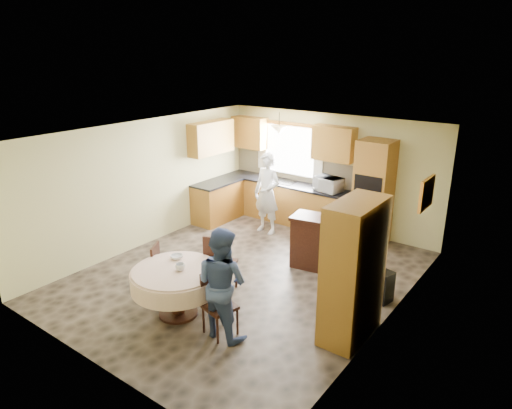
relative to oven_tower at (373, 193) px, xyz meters
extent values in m
cube|color=brown|center=(-1.15, -2.69, -1.06)|extent=(5.00, 6.00, 0.01)
cube|color=white|center=(-1.15, -2.69, 1.44)|extent=(5.00, 6.00, 0.01)
cube|color=tan|center=(-1.15, 0.31, 0.19)|extent=(5.00, 0.02, 2.50)
cube|color=tan|center=(-1.15, -5.69, 0.19)|extent=(5.00, 0.02, 2.50)
cube|color=tan|center=(-3.65, -2.69, 0.19)|extent=(0.02, 6.00, 2.50)
cube|color=tan|center=(1.35, -2.69, 0.19)|extent=(0.02, 6.00, 2.50)
cube|color=white|center=(-2.15, 0.29, 0.54)|extent=(1.40, 0.03, 1.10)
cube|color=white|center=(-2.90, 0.24, 0.59)|extent=(0.22, 0.02, 1.15)
cube|color=white|center=(-1.40, 0.24, 0.59)|extent=(0.22, 0.02, 1.15)
cube|color=#B07A2F|center=(-2.00, 0.01, -0.62)|extent=(3.30, 0.60, 0.88)
cube|color=black|center=(-2.00, 0.01, -0.16)|extent=(3.30, 0.64, 0.04)
cube|color=#B07A2F|center=(-3.35, -0.89, -0.62)|extent=(0.60, 1.20, 0.88)
cube|color=black|center=(-3.35, -0.89, -0.16)|extent=(0.64, 1.20, 0.04)
cube|color=tan|center=(-2.00, 0.30, 0.12)|extent=(3.30, 0.02, 0.55)
cube|color=#B37F2C|center=(-3.20, 0.15, 0.85)|extent=(0.85, 0.33, 0.72)
cube|color=#B37F2C|center=(-1.00, 0.15, 0.85)|extent=(0.90, 0.33, 0.72)
cube|color=#B37F2C|center=(-3.48, -0.89, 0.85)|extent=(0.33, 1.20, 0.72)
cube|color=#B07A2F|center=(0.00, 0.00, 0.00)|extent=(0.66, 0.62, 2.12)
cube|color=black|center=(0.00, -0.31, 0.19)|extent=(0.56, 0.01, 0.45)
cube|color=black|center=(0.00, -0.31, -0.31)|extent=(0.56, 0.01, 0.45)
cone|color=beige|center=(-2.15, -0.19, 1.06)|extent=(0.36, 0.36, 0.18)
cube|color=#36190E|center=(-0.15, -1.63, -0.61)|extent=(1.34, 0.73, 0.91)
cube|color=black|center=(1.05, -2.07, -0.81)|extent=(0.42, 0.34, 0.51)
cube|color=#B07A2F|center=(1.07, -3.20, -0.08)|extent=(0.51, 1.02, 1.96)
cylinder|color=#36190E|center=(-1.21, -4.26, -0.72)|extent=(0.19, 0.19, 0.68)
cylinder|color=#36190E|center=(-1.21, -4.26, -1.04)|extent=(0.58, 0.58, 0.04)
cylinder|color=beige|center=(-1.21, -4.26, -0.34)|extent=(1.26, 1.26, 0.05)
cylinder|color=beige|center=(-1.21, -4.26, -0.47)|extent=(1.32, 1.32, 0.27)
cube|color=#36190E|center=(-2.04, -4.13, -0.66)|extent=(0.52, 0.52, 0.04)
cube|color=#36190E|center=(-1.89, -4.04, -0.41)|extent=(0.21, 0.33, 0.45)
cylinder|color=#36190E|center=(-2.20, -4.29, -0.87)|extent=(0.03, 0.03, 0.39)
cylinder|color=#36190E|center=(-1.88, -4.29, -0.87)|extent=(0.03, 0.03, 0.39)
cylinder|color=#36190E|center=(-2.20, -3.97, -0.87)|extent=(0.03, 0.03, 0.39)
cylinder|color=#36190E|center=(-1.88, -3.97, -0.87)|extent=(0.03, 0.03, 0.39)
cube|color=#36190E|center=(-1.12, -3.36, -0.57)|extent=(0.60, 0.60, 0.05)
cube|color=#36190E|center=(-1.04, -3.55, -0.28)|extent=(0.41, 0.21, 0.54)
cylinder|color=#36190E|center=(-1.32, -3.56, -0.83)|extent=(0.04, 0.04, 0.46)
cylinder|color=#36190E|center=(-0.93, -3.56, -0.83)|extent=(0.04, 0.04, 0.46)
cylinder|color=#36190E|center=(-1.32, -3.17, -0.83)|extent=(0.04, 0.04, 0.46)
cylinder|color=#36190E|center=(-0.93, -3.17, -0.83)|extent=(0.04, 0.04, 0.46)
cube|color=#36190E|center=(-0.38, -4.25, -0.64)|extent=(0.47, 0.47, 0.05)
cube|color=#36190E|center=(-0.55, -4.21, -0.39)|extent=(0.12, 0.37, 0.47)
cylinder|color=#36190E|center=(-0.55, -4.42, -0.86)|extent=(0.03, 0.03, 0.40)
cylinder|color=#36190E|center=(-0.21, -4.42, -0.86)|extent=(0.03, 0.03, 0.40)
cylinder|color=#36190E|center=(-0.55, -4.08, -0.86)|extent=(0.03, 0.03, 0.40)
cylinder|color=#36190E|center=(-0.21, -4.08, -0.86)|extent=(0.03, 0.03, 0.40)
cube|color=gold|center=(1.32, -1.10, 0.51)|extent=(0.05, 0.63, 0.52)
cube|color=silver|center=(1.29, -1.10, 0.51)|extent=(0.01, 0.52, 0.41)
imported|color=silver|center=(-0.99, -0.04, 0.01)|extent=(0.62, 0.47, 0.31)
imported|color=silver|center=(-2.02, -0.81, -0.19)|extent=(0.66, 0.46, 1.74)
imported|color=navy|center=(-0.35, -4.23, -0.27)|extent=(0.78, 0.62, 1.58)
imported|color=#B2B2B2|center=(-0.49, -1.63, -0.13)|extent=(0.20, 0.20, 0.05)
imported|color=silver|center=(0.18, -1.63, 0.00)|extent=(0.13, 0.13, 0.30)
imported|color=#B2B2B2|center=(-1.12, -4.25, -0.26)|extent=(0.17, 0.17, 0.11)
imported|color=#B2B2B2|center=(-1.45, -4.01, -0.28)|extent=(0.24, 0.24, 0.06)
camera|label=1|loc=(3.26, -8.35, 2.72)|focal=32.00mm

